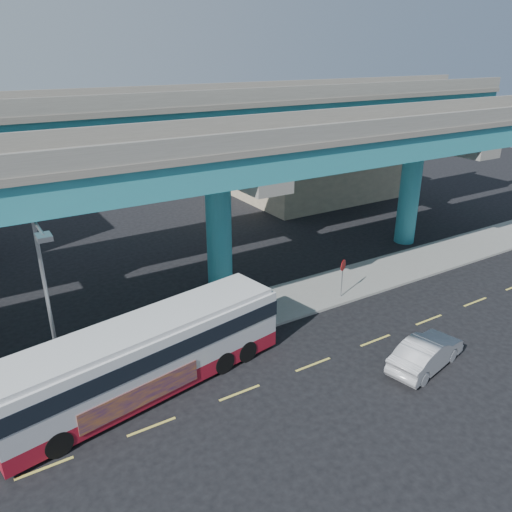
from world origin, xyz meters
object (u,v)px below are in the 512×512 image
street_lamp (47,286)px  sedan (426,353)px  transit_bus (146,353)px  stop_sign (343,270)px

street_lamp → sedan: bearing=-24.0°
transit_bus → sedan: size_ratio=2.75×
transit_bus → street_lamp: (-3.23, 1.39, 3.46)m
transit_bus → stop_sign: bearing=-0.5°
sedan → street_lamp: street_lamp is taller
transit_bus → stop_sign: transit_bus is taller
sedan → street_lamp: (-14.77, 6.59, 4.52)m
transit_bus → stop_sign: 12.92m
sedan → transit_bus: bearing=53.4°
stop_sign → transit_bus: bearing=-174.8°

